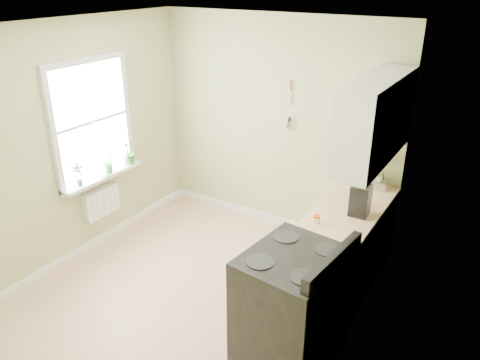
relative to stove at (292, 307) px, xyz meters
The scene contains 21 objects.
floor 1.41m from the stove, 168.99° to the left, with size 3.20×3.60×0.02m, color tan.
ceiling 2.54m from the stove, 168.99° to the left, with size 3.20×3.60×0.02m, color white.
wall_back 2.56m from the stove, 121.83° to the left, with size 3.20×0.02×2.70m, color #B8BA7F.
wall_left 3.01m from the stove, behind, with size 0.02×3.60×2.70m, color #B8BA7F.
wall_right 0.92m from the stove, 36.84° to the left, with size 0.02×3.60×2.70m, color #B8BA7F.
base_cabinets 1.25m from the stove, 88.99° to the left, with size 0.60×1.60×0.87m, color white.
countertop 1.30m from the stove, 89.45° to the left, with size 0.64×1.60×0.04m, color beige.
upper_cabinets 1.90m from the stove, 83.78° to the left, with size 0.35×1.40×0.80m, color white.
window 3.09m from the stove, 169.14° to the left, with size 0.06×1.14×1.44m.
window_sill 2.86m from the stove, 168.87° to the left, with size 0.18×1.14×0.04m, color white.
radiator 2.86m from the stove, 169.96° to the left, with size 0.12×0.50×0.35m, color white.
wall_utensils 2.52m from the stove, 117.99° to the left, with size 0.02×0.14×0.58m.
stove is the anchor object (origin of this frame).
stand_mixer 2.07m from the stove, 88.01° to the left, with size 0.29×0.39×0.44m.
kettle 2.04m from the stove, 96.62° to the left, with size 0.21×0.12×0.21m.
coffee_maker 1.31m from the stove, 83.67° to the left, with size 0.19×0.21×0.31m.
red_tray 2.05m from the stove, 95.95° to the left, with size 0.32×0.32×0.02m, color #C02D02.
jar 0.92m from the stove, 100.81° to the left, with size 0.07×0.07×0.08m.
plant_a 2.83m from the stove, behind, with size 0.14×0.10×0.27m, color #297430.
plant_b 2.90m from the stove, 166.79° to the left, with size 0.16×0.13×0.28m, color #297430.
plant_c 2.99m from the stove, 160.59° to the left, with size 0.17×0.17×0.30m, color #297430.
Camera 1 is at (2.58, -3.16, 3.13)m, focal length 35.00 mm.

